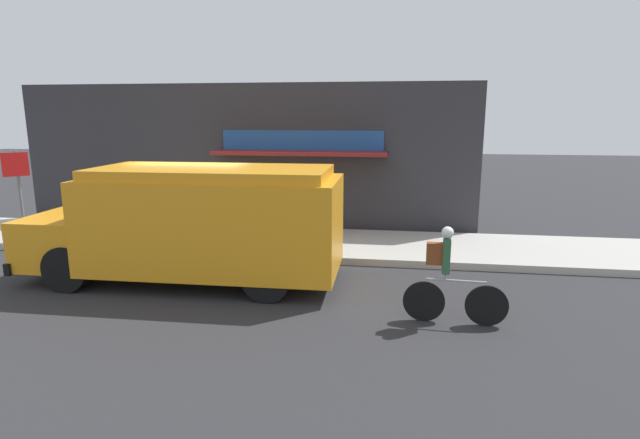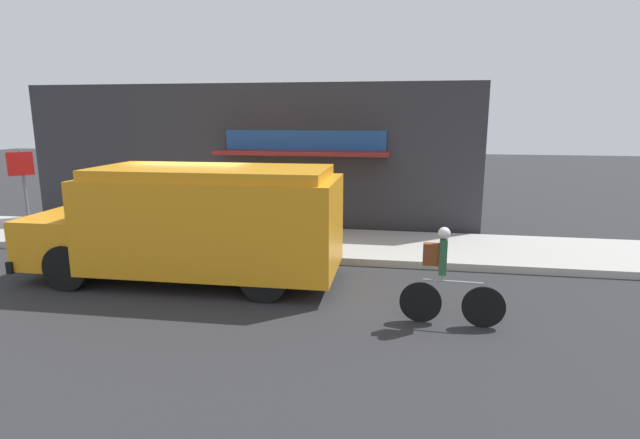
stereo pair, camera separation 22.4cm
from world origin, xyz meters
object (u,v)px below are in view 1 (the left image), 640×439
object	(u,v)px
school_bus	(196,223)
stop_sign_post	(18,181)
trash_bin	(289,221)
cyclist	(449,278)

from	to	relation	value
school_bus	stop_sign_post	world-z (taller)	stop_sign_post
school_bus	trash_bin	distance (m)	3.65
stop_sign_post	trash_bin	world-z (taller)	stop_sign_post
school_bus	stop_sign_post	xyz separation A→B (m)	(-5.51, 1.92, 0.50)
cyclist	stop_sign_post	distance (m)	10.97
trash_bin	cyclist	bearing A→B (deg)	-52.50
cyclist	trash_bin	xyz separation A→B (m)	(-3.69, 4.81, -0.18)
cyclist	trash_bin	distance (m)	6.06
school_bus	cyclist	size ratio (longest dim) A/B	3.83
school_bus	trash_bin	world-z (taller)	school_bus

